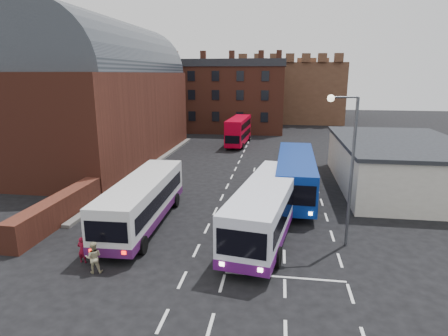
# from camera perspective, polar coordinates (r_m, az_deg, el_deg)

# --- Properties ---
(ground) EXTENTS (180.00, 180.00, 0.00)m
(ground) POSITION_cam_1_polar(r_m,az_deg,el_deg) (22.79, -3.78, -11.54)
(ground) COLOR black
(railway_station) EXTENTS (12.00, 28.00, 16.00)m
(railway_station) POSITION_cam_1_polar(r_m,az_deg,el_deg) (45.70, -17.78, 10.71)
(railway_station) COLOR #602B1E
(railway_station) RESTS_ON ground
(forecourt_wall) EXTENTS (1.20, 10.00, 1.80)m
(forecourt_wall) POSITION_cam_1_polar(r_m,az_deg,el_deg) (27.96, -23.89, -5.81)
(forecourt_wall) COLOR #602B1E
(forecourt_wall) RESTS_ON ground
(cream_building) EXTENTS (10.40, 16.40, 4.25)m
(cream_building) POSITION_cam_1_polar(r_m,az_deg,el_deg) (36.46, 25.03, 0.61)
(cream_building) COLOR beige
(cream_building) RESTS_ON ground
(brick_terrace) EXTENTS (22.00, 10.00, 11.00)m
(brick_terrace) POSITION_cam_1_polar(r_m,az_deg,el_deg) (67.01, -0.55, 10.44)
(brick_terrace) COLOR brown
(brick_terrace) RESTS_ON ground
(castle_keep) EXTENTS (22.00, 22.00, 12.00)m
(castle_keep) POSITION_cam_1_polar(r_m,az_deg,el_deg) (86.14, 9.66, 11.41)
(castle_keep) COLOR brown
(castle_keep) RESTS_ON ground
(bus_white_outbound) EXTENTS (3.17, 11.59, 3.14)m
(bus_white_outbound) POSITION_cam_1_polar(r_m,az_deg,el_deg) (25.43, -12.27, -4.54)
(bus_white_outbound) COLOR silver
(bus_white_outbound) RESTS_ON ground
(bus_white_inbound) EXTENTS (4.70, 12.55, 3.34)m
(bus_white_inbound) POSITION_cam_1_polar(r_m,az_deg,el_deg) (23.50, 6.53, -5.56)
(bus_white_inbound) COLOR white
(bus_white_inbound) RESTS_ON ground
(bus_blue) EXTENTS (3.43, 12.59, 3.41)m
(bus_blue) POSITION_cam_1_polar(r_m,az_deg,el_deg) (30.98, 10.85, -0.78)
(bus_blue) COLOR navy
(bus_blue) RESTS_ON ground
(bus_red_double) EXTENTS (2.84, 9.73, 3.85)m
(bus_red_double) POSITION_cam_1_polar(r_m,az_deg,el_deg) (53.14, 2.22, 5.70)
(bus_red_double) COLOR #BC001C
(bus_red_double) RESTS_ON ground
(street_lamp) EXTENTS (1.75, 0.66, 8.80)m
(street_lamp) POSITION_cam_1_polar(r_m,az_deg,el_deg) (21.96, 18.33, 1.45)
(street_lamp) COLOR #4C4F54
(street_lamp) RESTS_ON ground
(pedestrian_red) EXTENTS (0.55, 0.38, 1.46)m
(pedestrian_red) POSITION_cam_1_polar(r_m,az_deg,el_deg) (21.83, -20.79, -11.58)
(pedestrian_red) COLOR maroon
(pedestrian_red) RESTS_ON ground
(pedestrian_beige) EXTENTS (0.96, 0.84, 1.68)m
(pedestrian_beige) POSITION_cam_1_polar(r_m,az_deg,el_deg) (20.58, -19.26, -12.73)
(pedestrian_beige) COLOR tan
(pedestrian_beige) RESTS_ON ground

